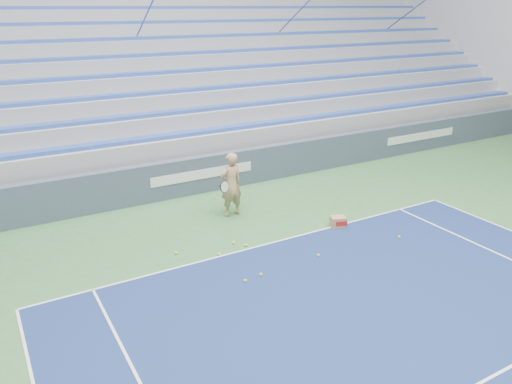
% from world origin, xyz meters
% --- Properties ---
extents(sponsor_barrier, '(30.00, 0.32, 1.10)m').
position_xyz_m(sponsor_barrier, '(0.00, 15.88, 0.55)').
color(sponsor_barrier, '#3E4A5F').
rests_on(sponsor_barrier, ground).
extents(bleachers, '(31.00, 9.15, 7.30)m').
position_xyz_m(bleachers, '(0.00, 21.60, 2.36)').
color(bleachers, '#979AA0').
rests_on(bleachers, ground).
extents(tennis_player, '(0.94, 0.85, 1.72)m').
position_xyz_m(tennis_player, '(-0.05, 13.85, 0.86)').
color(tennis_player, tan).
rests_on(tennis_player, ground).
extents(ball_box, '(0.44, 0.39, 0.27)m').
position_xyz_m(ball_box, '(1.93, 11.85, 0.14)').
color(ball_box, '#A98252').
rests_on(ball_box, ground).
extents(tennis_ball_0, '(0.07, 0.07, 0.07)m').
position_xyz_m(tennis_ball_0, '(-1.33, 11.95, 0.03)').
color(tennis_ball_0, '#DDF131').
rests_on(tennis_ball_0, ground).
extents(tennis_ball_1, '(0.07, 0.07, 0.07)m').
position_xyz_m(tennis_ball_1, '(2.79, 10.59, 0.03)').
color(tennis_ball_1, '#DDF131').
rests_on(tennis_ball_1, ground).
extents(tennis_ball_2, '(0.07, 0.07, 0.07)m').
position_xyz_m(tennis_ball_2, '(-2.14, 12.48, 0.03)').
color(tennis_ball_2, '#DDF131').
rests_on(tennis_ball_2, ground).
extents(tennis_ball_3, '(0.07, 0.07, 0.07)m').
position_xyz_m(tennis_ball_3, '(-0.60, 12.04, 0.03)').
color(tennis_ball_3, '#DDF131').
rests_on(tennis_ball_3, ground).
extents(tennis_ball_4, '(0.07, 0.07, 0.07)m').
position_xyz_m(tennis_ball_4, '(-0.99, 10.71, 0.03)').
color(tennis_ball_4, '#DDF131').
rests_on(tennis_ball_4, ground).
extents(tennis_ball_5, '(0.07, 0.07, 0.07)m').
position_xyz_m(tennis_ball_5, '(-0.79, 12.29, 0.03)').
color(tennis_ball_5, '#DDF131').
rests_on(tennis_ball_5, ground).
extents(tennis_ball_6, '(0.07, 0.07, 0.07)m').
position_xyz_m(tennis_ball_6, '(0.55, 10.80, 0.03)').
color(tennis_ball_6, '#DDF131').
rests_on(tennis_ball_6, ground).
extents(tennis_ball_7, '(0.07, 0.07, 0.07)m').
position_xyz_m(tennis_ball_7, '(-1.38, 10.66, 0.03)').
color(tennis_ball_7, '#DDF131').
rests_on(tennis_ball_7, ground).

